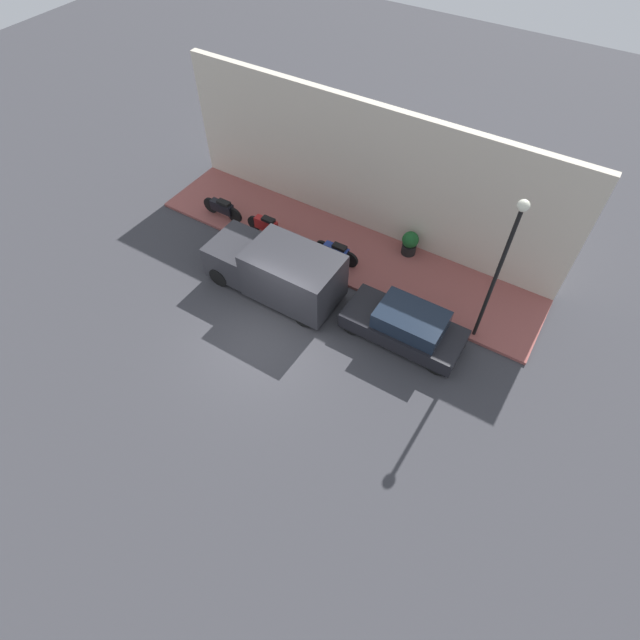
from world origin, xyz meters
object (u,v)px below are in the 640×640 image
Objects in this scene: motorcycle_blue at (336,252)px; potted_plant at (410,243)px; streetlamp at (503,258)px; delivery_van at (276,269)px; motorcycle_black at (222,208)px; motorcycle_red at (266,225)px; parked_car at (406,326)px.

potted_plant is at bearing -49.72° from motorcycle_blue.
streetlamp reaches higher than motorcycle_blue.
potted_plant is at bearing -38.20° from delivery_van.
motorcycle_blue is at bearing -25.55° from delivery_van.
streetlamp is 5.23m from potted_plant.
motorcycle_black is at bearing 105.42° from potted_plant.
streetlamp is at bearing -96.07° from motorcycle_blue.
delivery_van is 7.48m from streetlamp.
streetlamp is (-0.61, -5.71, 3.02)m from motorcycle_blue.
motorcycle_red is 2.16m from motorcycle_black.
parked_car is 4.20m from motorcycle_blue.
motorcycle_black is (1.69, 8.98, -0.05)m from parked_car.
parked_car is at bearing -117.01° from motorcycle_blue.
motorcycle_blue is 5.25m from motorcycle_black.
delivery_van is 2.95m from motorcycle_red.
motorcycle_black is at bearing 87.97° from streetlamp.
parked_car is 2.10× the size of motorcycle_black.
streetlamp reaches higher than parked_car.
motorcycle_black is (-0.22, 5.24, 0.02)m from motorcycle_blue.
potted_plant is at bearing -74.58° from motorcycle_black.
parked_car is at bearing -104.30° from motorcycle_red.
motorcycle_black is (-0.05, 2.16, 0.00)m from motorcycle_red.
parked_car is 3.78m from streetlamp.
delivery_van is 4.66m from motorcycle_black.
potted_plant reaches higher than motorcycle_black.
streetlamp reaches higher than delivery_van.
streetlamp is (1.70, -6.82, 2.56)m from delivery_van.
delivery_van is 2.57× the size of motorcycle_black.
delivery_van is at bearing 141.80° from potted_plant.
motorcycle_blue is 2.81m from potted_plant.
motorcycle_blue is at bearing 62.99° from parked_car.
streetlamp is (-0.44, -8.80, 3.00)m from motorcycle_red.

